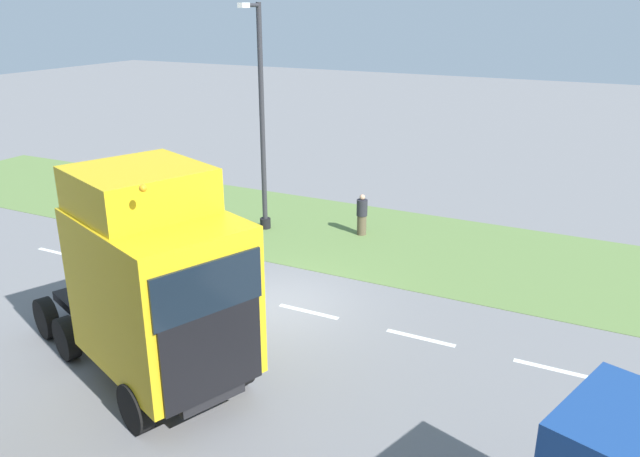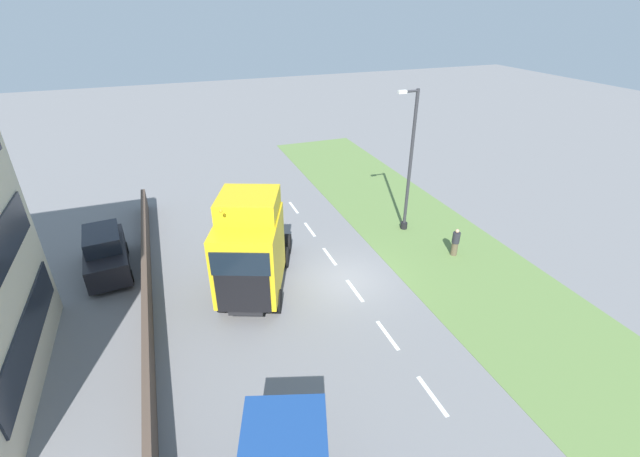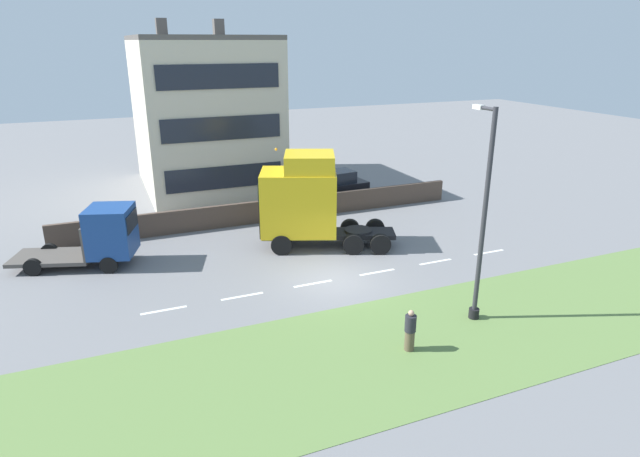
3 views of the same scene
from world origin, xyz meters
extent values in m
plane|color=slate|center=(0.00, 0.00, 0.00)|extent=(120.00, 120.00, 0.00)
cube|color=#607F42|center=(-6.00, 0.00, 0.01)|extent=(7.00, 44.00, 0.01)
cube|color=white|center=(0.00, -8.70, 0.00)|extent=(0.16, 1.80, 0.00)
cube|color=white|center=(0.00, -5.50, 0.00)|extent=(0.16, 1.80, 0.00)
cube|color=white|center=(0.00, -2.30, 0.00)|extent=(0.16, 1.80, 0.00)
cube|color=white|center=(0.00, 0.90, 0.00)|extent=(0.16, 1.80, 0.00)
cube|color=white|center=(0.00, 4.10, 0.00)|extent=(0.16, 1.80, 0.00)
cube|color=white|center=(0.00, 7.30, 0.00)|extent=(0.16, 1.80, 0.00)
cube|color=#4C3D33|center=(9.00, 0.00, 0.65)|extent=(0.25, 24.00, 1.31)
cube|color=#1E232D|center=(12.56, 1.77, 2.03)|extent=(0.08, 7.33, 1.42)
cube|color=black|center=(3.98, -1.58, 0.67)|extent=(3.85, 6.85, 0.24)
cube|color=gold|center=(4.55, -0.16, 2.38)|extent=(3.78, 4.44, 3.19)
cube|color=black|center=(5.25, 1.61, 1.68)|extent=(2.05, 0.87, 1.79)
cube|color=black|center=(5.25, 1.61, 3.09)|extent=(2.17, 0.92, 1.02)
cube|color=gold|center=(4.34, -0.68, 4.43)|extent=(3.17, 3.17, 0.90)
sphere|color=orange|center=(5.62, 0.62, 4.95)|extent=(0.14, 0.14, 0.14)
cylinder|color=black|center=(3.41, -3.00, 0.85)|extent=(1.84, 1.84, 0.12)
cylinder|color=black|center=(3.76, 1.08, 0.52)|extent=(0.68, 1.08, 1.04)
cylinder|color=black|center=(5.96, 0.19, 0.52)|extent=(0.68, 1.08, 1.04)
cylinder|color=black|center=(2.43, -2.25, 0.52)|extent=(0.68, 1.08, 1.04)
cylinder|color=black|center=(4.63, -3.13, 0.52)|extent=(0.68, 1.08, 1.04)
cylinder|color=black|center=(1.92, -3.51, 0.52)|extent=(0.68, 1.08, 1.04)
cylinder|color=black|center=(4.13, -4.39, 0.52)|extent=(0.68, 1.08, 1.04)
cube|color=navy|center=(5.61, 8.82, 1.72)|extent=(2.60, 2.52, 2.28)
cube|color=black|center=(5.30, 7.87, 2.18)|extent=(1.76, 0.61, 0.82)
cube|color=black|center=(10.79, -4.84, 0.85)|extent=(2.30, 4.66, 1.15)
cube|color=black|center=(10.80, -4.96, 1.80)|extent=(1.82, 2.62, 0.77)
cylinder|color=black|center=(9.76, -3.47, 0.32)|extent=(0.26, 0.66, 0.64)
cylinder|color=black|center=(11.52, -3.30, 0.32)|extent=(0.26, 0.66, 0.64)
cylinder|color=black|center=(10.05, -6.39, 0.32)|extent=(0.26, 0.66, 0.64)
cylinder|color=black|center=(11.81, -6.21, 0.32)|extent=(0.26, 0.66, 0.64)
cylinder|color=black|center=(-5.25, -3.67, 0.20)|extent=(0.40, 0.40, 0.40)
cylinder|color=#2D2D33|center=(-5.25, -3.67, 4.01)|extent=(0.18, 0.18, 8.02)
cylinder|color=#2D2D33|center=(-4.80, -3.67, 7.92)|extent=(0.90, 0.13, 0.13)
cube|color=silver|center=(-4.35, -3.67, 7.92)|extent=(0.44, 0.20, 0.16)
cylinder|color=brown|center=(-6.24, -0.17, 0.37)|extent=(0.34, 0.34, 0.74)
cylinder|color=#26262D|center=(-6.24, -0.17, 1.04)|extent=(0.39, 0.39, 0.59)
sphere|color=tan|center=(-6.24, -0.17, 1.44)|extent=(0.20, 0.20, 0.20)
camera|label=1|loc=(13.55, 8.03, 7.97)|focal=35.00mm
camera|label=2|loc=(7.16, 15.50, 12.01)|focal=24.00mm
camera|label=3|loc=(-19.87, 8.86, 10.12)|focal=30.00mm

